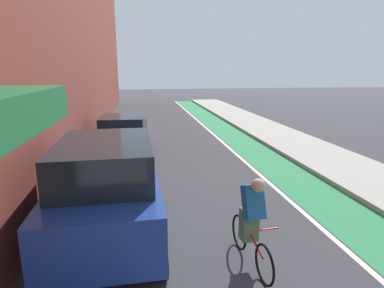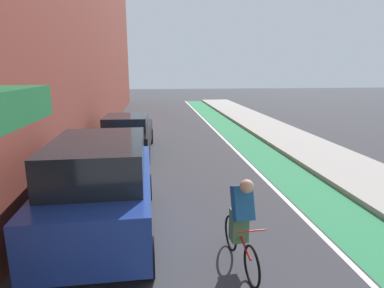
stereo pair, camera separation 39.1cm
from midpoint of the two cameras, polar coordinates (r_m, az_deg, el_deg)
The scene contains 7 objects.
ground_plane at distance 12.53m, azimuth 0.97°, elevation -2.01°, with size 86.21×86.21×0.00m, color #38383D.
bike_lane_paint at distance 15.02m, azimuth 10.41°, elevation 0.33°, with size 1.60×39.19×0.00m, color #2D8451.
lane_divider_stripe at distance 14.78m, azimuth 7.08°, elevation 0.24°, with size 0.12×39.19×0.00m, color white.
sidewalk_right at distance 15.77m, azimuth 17.94°, elevation 0.76°, with size 2.72×39.19×0.14m, color #A8A59E.
parked_suv_blue at distance 6.59m, azimuth -14.06°, elevation -7.28°, with size 2.04×4.31×1.98m.
parked_sedan_black at distance 12.88m, azimuth -10.54°, elevation 1.77°, with size 2.00×4.53×1.53m.
cyclist_mid at distance 5.57m, azimuth 10.73°, elevation -13.36°, with size 0.48×1.70×1.60m.
Camera 2 is at (-1.44, 3.58, 3.27)m, focal length 30.14 mm.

